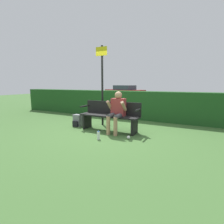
% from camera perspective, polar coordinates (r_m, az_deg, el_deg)
% --- Properties ---
extents(ground_plane, '(40.00, 40.00, 0.00)m').
position_cam_1_polar(ground_plane, '(5.43, -0.93, -6.13)').
color(ground_plane, '#426B33').
extents(hedge_back, '(12.00, 0.58, 1.14)m').
position_cam_1_polar(hedge_back, '(7.32, 7.32, 2.33)').
color(hedge_back, '#1E4C1E').
rests_on(hedge_back, ground).
extents(park_bench, '(1.88, 0.48, 0.89)m').
position_cam_1_polar(park_bench, '(5.38, -0.62, -1.06)').
color(park_bench, black).
rests_on(park_bench, ground).
extents(person_seated, '(0.55, 0.59, 1.21)m').
position_cam_1_polar(person_seated, '(5.11, 1.60, 0.80)').
color(person_seated, '#993333').
rests_on(person_seated, ground).
extents(backpack, '(0.27, 0.25, 0.40)m').
position_cam_1_polar(backpack, '(6.09, -11.25, -2.79)').
color(backpack, slate).
rests_on(backpack, ground).
extents(water_bottle, '(0.08, 0.08, 0.22)m').
position_cam_1_polar(water_bottle, '(4.60, -4.45, -7.64)').
color(water_bottle, white).
rests_on(water_bottle, ground).
extents(signpost, '(0.42, 0.09, 2.69)m').
position_cam_1_polar(signpost, '(6.06, -3.23, 10.29)').
color(signpost, black).
rests_on(signpost, ground).
extents(parked_car, '(4.63, 2.83, 1.27)m').
position_cam_1_polar(parked_car, '(18.96, 4.10, 6.72)').
color(parked_car, maroon).
rests_on(parked_car, ground).
extents(litter_crumple, '(0.09, 0.09, 0.09)m').
position_cam_1_polar(litter_crumple, '(4.65, 5.41, -8.24)').
color(litter_crumple, silver).
rests_on(litter_crumple, ground).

